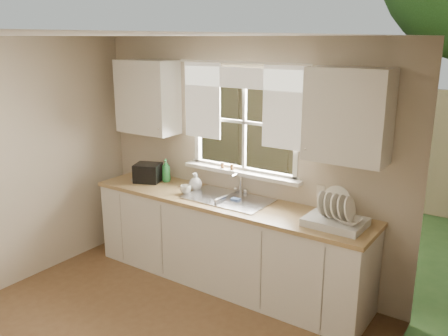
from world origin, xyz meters
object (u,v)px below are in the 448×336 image
Objects in this scene: cup at (186,189)px; black_appliance at (148,173)px; dish_rack at (336,218)px; soap_bottle_a at (166,170)px.

black_appliance is (-0.62, 0.10, 0.06)m from cup.
cup is 0.63m from black_appliance.
dish_rack reaches higher than soap_bottle_a.
dish_rack is 1.82× the size of black_appliance.
dish_rack is at bearing -3.14° from cup.
soap_bottle_a is at bearing 149.61° from cup.
soap_bottle_a is 0.21m from black_appliance.
soap_bottle_a is 0.50m from cup.
soap_bottle_a is at bearing 10.88° from black_appliance.
black_appliance is at bearing -168.87° from soap_bottle_a.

